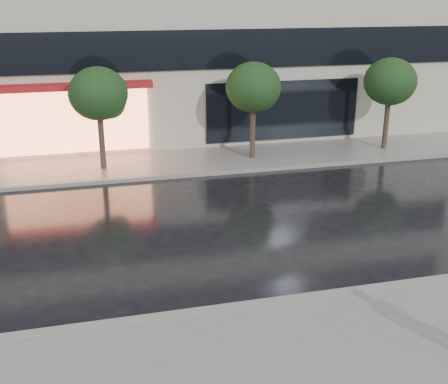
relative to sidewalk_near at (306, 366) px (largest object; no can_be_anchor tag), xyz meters
name	(u,v)px	position (x,y,z in m)	size (l,w,h in m)	color
ground	(254,285)	(0.00, 3.25, -0.06)	(120.00, 120.00, 0.00)	black
sidewalk_near	(306,366)	(0.00, 0.00, 0.00)	(60.00, 4.50, 0.12)	slate
sidewalk_far	(179,162)	(0.00, 13.50, 0.00)	(60.00, 3.50, 0.12)	slate
curb_near	(267,304)	(0.00, 2.25, 0.01)	(60.00, 0.25, 0.14)	gray
curb_far	(187,175)	(0.00, 11.75, 0.01)	(60.00, 0.25, 0.14)	gray
tree_mid_west	(100,95)	(-2.94, 13.28, 2.86)	(2.20, 2.20, 3.99)	#33261C
tree_mid_east	(255,89)	(3.06, 13.28, 2.86)	(2.20, 2.20, 3.99)	#33261C
tree_far_east	(391,83)	(9.06, 13.28, 2.86)	(2.20, 2.20, 3.99)	#33261C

